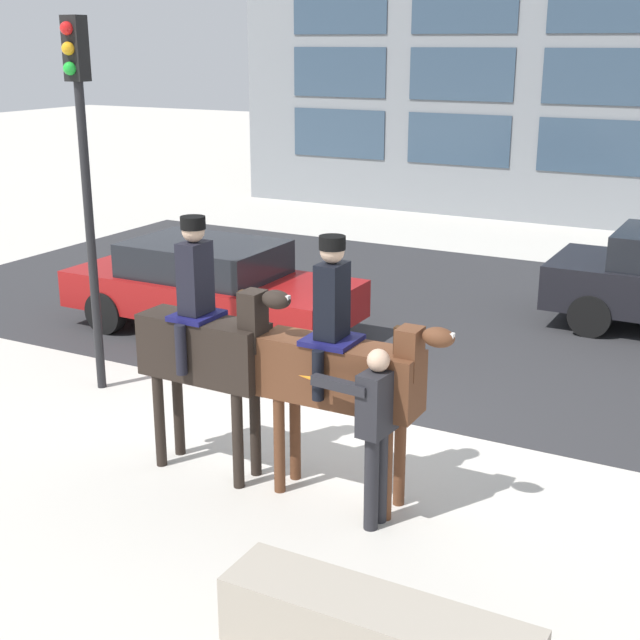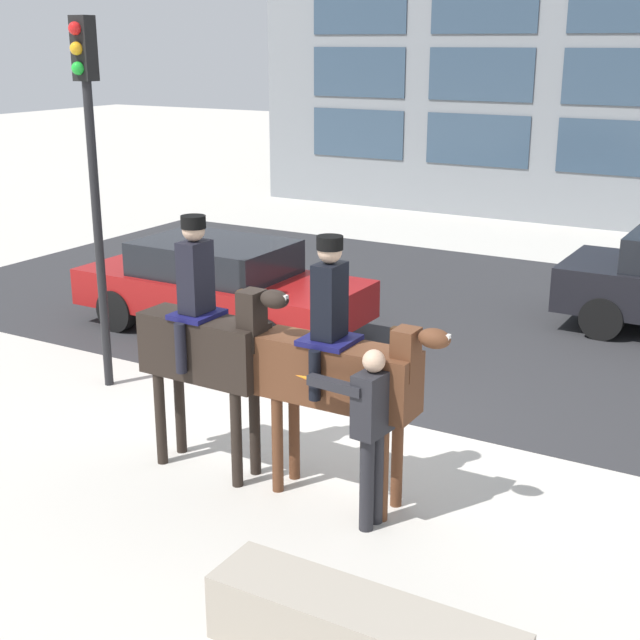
% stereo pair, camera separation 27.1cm
% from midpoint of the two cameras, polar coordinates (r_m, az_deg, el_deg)
% --- Properties ---
extents(ground_plane, '(80.00, 80.00, 0.00)m').
position_cam_midpoint_polar(ground_plane, '(10.14, 1.98, -6.96)').
color(ground_plane, beige).
extents(road_surface, '(18.68, 8.50, 0.01)m').
position_cam_midpoint_polar(road_surface, '(14.24, 11.08, 0.00)').
color(road_surface, '#2D2D30').
rests_on(road_surface, ground_plane).
extents(mounted_horse_lead, '(1.75, 0.65, 2.61)m').
position_cam_midpoint_polar(mounted_horse_lead, '(8.77, -6.42, -1.37)').
color(mounted_horse_lead, black).
rests_on(mounted_horse_lead, ground_plane).
extents(mounted_horse_companion, '(1.95, 0.65, 2.55)m').
position_cam_midpoint_polar(mounted_horse_companion, '(8.15, 2.20, -3.11)').
color(mounted_horse_companion, '#59331E').
rests_on(mounted_horse_companion, ground_plane).
extents(pedestrian_bystander, '(0.86, 0.43, 1.68)m').
position_cam_midpoint_polar(pedestrian_bystander, '(7.83, 4.26, -6.68)').
color(pedestrian_bystander, '#232328').
rests_on(pedestrian_bystander, ground_plane).
extents(street_car_near_lane, '(4.39, 1.84, 1.36)m').
position_cam_midpoint_polar(street_car_near_lane, '(13.37, -5.84, 2.29)').
color(street_car_near_lane, maroon).
rests_on(street_car_near_lane, ground_plane).
extents(traffic_light, '(0.24, 0.29, 4.47)m').
position_cam_midpoint_polar(traffic_light, '(10.96, -13.76, 10.53)').
color(traffic_light, black).
rests_on(traffic_light, ground_plane).
extents(planter_ledge, '(2.26, 0.56, 0.51)m').
position_cam_midpoint_polar(planter_ledge, '(6.53, 3.93, -19.54)').
color(planter_ledge, '#9E9384').
rests_on(planter_ledge, ground_plane).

